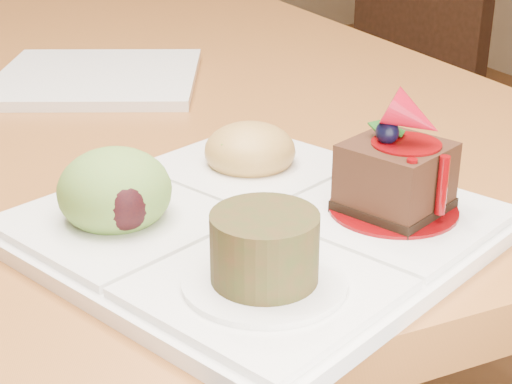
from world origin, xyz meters
name	(u,v)px	position (x,y,z in m)	size (l,w,h in m)	color
dining_table	(15,80)	(0.00, 0.00, 0.68)	(1.00, 1.80, 0.75)	#985427
chair_right	(384,71)	(0.88, 0.31, 0.53)	(0.47, 0.47, 0.93)	black
sampler_plate	(249,207)	(0.06, -0.75, 0.77)	(0.38, 0.38, 0.11)	white
second_plate	(98,77)	(0.06, -0.30, 0.76)	(0.24, 0.24, 0.01)	white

